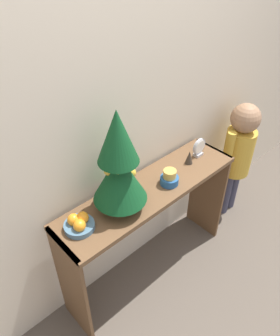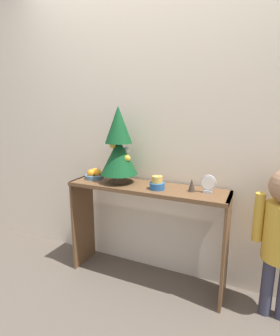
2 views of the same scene
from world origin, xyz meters
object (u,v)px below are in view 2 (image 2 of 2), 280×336
object	(u,v)px
fruit_bowl	(94,175)
mini_tree	(119,146)
desk_clock	(208,184)
figurine	(192,185)
singing_bowl	(157,184)

from	to	relation	value
fruit_bowl	mini_tree	bearing A→B (deg)	-5.84
desk_clock	figurine	size ratio (longest dim) A/B	1.38
mini_tree	figurine	world-z (taller)	mini_tree
singing_bowl	mini_tree	bearing A→B (deg)	172.41
singing_bowl	fruit_bowl	bearing A→B (deg)	173.16
mini_tree	fruit_bowl	bearing A→B (deg)	174.16
fruit_bowl	desk_clock	distance (m)	0.96
fruit_bowl	singing_bowl	world-z (taller)	singing_bowl
mini_tree	desk_clock	xyz separation A→B (m)	(0.70, 0.02, -0.23)
singing_bowl	desk_clock	bearing A→B (deg)	10.51
figurine	mini_tree	bearing A→B (deg)	-179.25
mini_tree	desk_clock	size ratio (longest dim) A/B	4.68
mini_tree	desk_clock	world-z (taller)	mini_tree
singing_bowl	desk_clock	distance (m)	0.36
desk_clock	figurine	world-z (taller)	desk_clock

